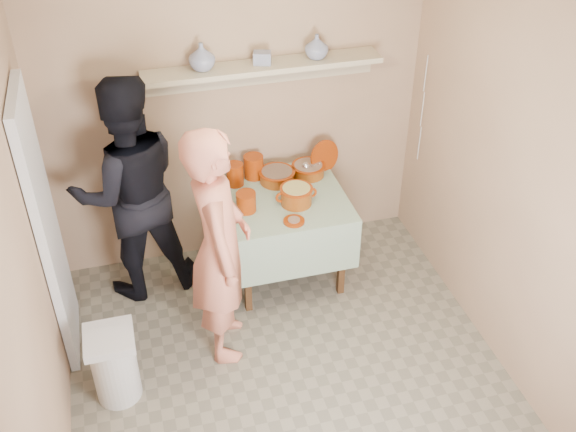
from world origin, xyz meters
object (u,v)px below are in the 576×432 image
object	(u,v)px
serving_table	(282,208)
trash_bin	(114,365)
person_cook	(220,247)
cazuela_rice	(296,194)
person_helper	(130,191)

from	to	relation	value
serving_table	trash_bin	size ratio (longest dim) A/B	1.74
person_cook	trash_bin	world-z (taller)	person_cook
person_cook	serving_table	xyz separation A→B (m)	(0.62, 0.68, -0.25)
person_cook	serving_table	distance (m)	0.95
cazuela_rice	trash_bin	world-z (taller)	cazuela_rice
person_helper	serving_table	bearing A→B (deg)	164.95
person_helper	trash_bin	xyz separation A→B (m)	(-0.27, -1.12, -0.63)
cazuela_rice	person_helper	bearing A→B (deg)	167.28
person_helper	cazuela_rice	size ratio (longest dim) A/B	5.55
cazuela_rice	trash_bin	xyz separation A→B (m)	(-1.49, -0.84, -0.56)
serving_table	cazuela_rice	xyz separation A→B (m)	(0.08, -0.13, 0.20)
person_cook	trash_bin	bearing A→B (deg)	117.91
person_cook	person_helper	distance (m)	0.98
person_helper	trash_bin	world-z (taller)	person_helper
trash_bin	serving_table	bearing A→B (deg)	34.35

